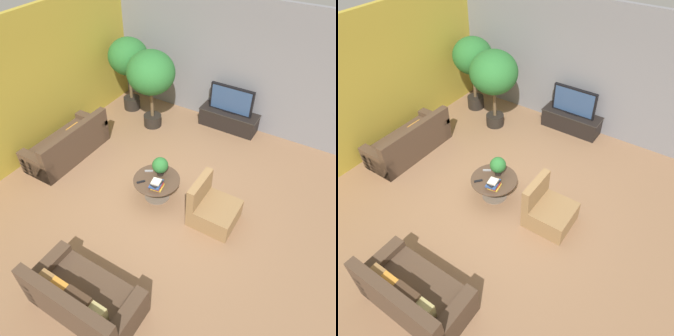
{
  "view_description": "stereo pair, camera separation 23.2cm",
  "coord_description": "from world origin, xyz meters",
  "views": [
    {
      "loc": [
        2.38,
        -3.76,
        4.79
      ],
      "look_at": [
        -0.07,
        0.29,
        0.55
      ],
      "focal_mm": 35.0,
      "sensor_mm": 36.0,
      "label": 1
    },
    {
      "loc": [
        2.58,
        -3.63,
        4.79
      ],
      "look_at": [
        -0.07,
        0.29,
        0.55
      ],
      "focal_mm": 35.0,
      "sensor_mm": 36.0,
      "label": 2
    }
  ],
  "objects": [
    {
      "name": "media_console",
      "position": [
        0.1,
        2.94,
        0.24
      ],
      "size": [
        1.45,
        0.5,
        0.46
      ],
      "color": "black",
      "rests_on": "ground"
    },
    {
      "name": "potted_palm_corner",
      "position": [
        -1.59,
        2.04,
        1.38
      ],
      "size": [
        1.13,
        1.13,
        1.94
      ],
      "color": "black",
      "rests_on": "ground"
    },
    {
      "name": "side_wall_left",
      "position": [
        -3.26,
        0.2,
        1.5
      ],
      "size": [
        0.12,
        7.4,
        3.0
      ],
      "primitive_type": "cube",
      "color": "gold",
      "rests_on": "ground"
    },
    {
      "name": "couch_by_wall",
      "position": [
        -2.53,
        0.05,
        0.29
      ],
      "size": [
        0.84,
        1.93,
        0.84
      ],
      "rotation": [
        0.0,
        0.0,
        -1.57
      ],
      "color": "#4C3828",
      "rests_on": "ground"
    },
    {
      "name": "book_stack",
      "position": [
        -0.03,
        -0.19,
        0.54
      ],
      "size": [
        0.27,
        0.31,
        0.17
      ],
      "color": "gold",
      "rests_on": "coffee_table"
    },
    {
      "name": "potted_palm_tall",
      "position": [
        -2.52,
        2.45,
        1.38
      ],
      "size": [
        1.0,
        1.0,
        1.91
      ],
      "color": "black",
      "rests_on": "ground"
    },
    {
      "name": "potted_plant_tabletop",
      "position": [
        -0.15,
        0.14,
        0.69
      ],
      "size": [
        0.31,
        0.31,
        0.4
      ],
      "color": "black",
      "rests_on": "coffee_table"
    },
    {
      "name": "armchair_wicker",
      "position": [
        1.03,
        0.02,
        0.27
      ],
      "size": [
        0.8,
        0.76,
        0.86
      ],
      "rotation": [
        0.0,
        0.0,
        1.57
      ],
      "color": "olive",
      "rests_on": "ground"
    },
    {
      "name": "ground_plane",
      "position": [
        0.0,
        0.0,
        0.0
      ],
      "size": [
        24.0,
        24.0,
        0.0
      ],
      "primitive_type": "plane",
      "color": "#8C6647"
    },
    {
      "name": "couch_near_entry",
      "position": [
        0.19,
        -2.47,
        0.29
      ],
      "size": [
        1.65,
        0.84,
        0.84
      ],
      "rotation": [
        0.0,
        0.0,
        3.14
      ],
      "color": "#4C3828",
      "rests_on": "ground"
    },
    {
      "name": "back_wall_stone",
      "position": [
        0.0,
        3.26,
        1.5
      ],
      "size": [
        7.4,
        0.12,
        3.0
      ],
      "primitive_type": "cube",
      "color": "slate",
      "rests_on": "ground"
    },
    {
      "name": "remote_black",
      "position": [
        -0.35,
        -0.23,
        0.47
      ],
      "size": [
        0.13,
        0.15,
        0.02
      ],
      "primitive_type": "cube",
      "rotation": [
        0.0,
        0.0,
        -0.69
      ],
      "color": "black",
      "rests_on": "coffee_table"
    },
    {
      "name": "remote_silver",
      "position": [
        -0.39,
        0.1,
        0.47
      ],
      "size": [
        0.16,
        0.12,
        0.02
      ],
      "primitive_type": "cube",
      "rotation": [
        0.0,
        0.0,
        -1.02
      ],
      "color": "gray",
      "rests_on": "coffee_table"
    },
    {
      "name": "coffee_table",
      "position": [
        -0.14,
        -0.01,
        0.32
      ],
      "size": [
        0.9,
        0.9,
        0.46
      ],
      "color": "#756656",
      "rests_on": "ground"
    },
    {
      "name": "television",
      "position": [
        0.1,
        2.94,
        0.79
      ],
      "size": [
        1.08,
        0.13,
        0.67
      ],
      "color": "black",
      "rests_on": "media_console"
    }
  ]
}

